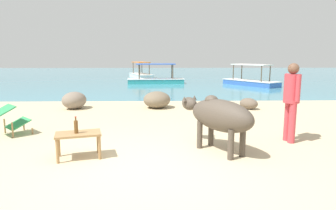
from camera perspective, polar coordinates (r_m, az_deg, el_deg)
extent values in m
cube|color=#CCB78E|center=(4.84, -3.83, -12.16)|extent=(18.00, 14.00, 0.04)
cube|color=teal|center=(26.55, -1.85, 5.59)|extent=(60.00, 36.00, 0.03)
cylinder|color=#4C4238|center=(5.73, 6.14, -5.71)|extent=(0.11, 0.11, 0.53)
cylinder|color=#4C4238|center=(5.93, 8.31, -5.24)|extent=(0.11, 0.11, 0.53)
cylinder|color=#4C4238|center=(5.18, 12.06, -7.50)|extent=(0.11, 0.11, 0.53)
cylinder|color=#4C4238|center=(5.40, 14.22, -6.90)|extent=(0.11, 0.11, 0.53)
ellipsoid|color=#4C4238|center=(5.45, 10.18, -1.99)|extent=(1.26, 1.51, 0.58)
ellipsoid|color=#4C4238|center=(6.09, 4.15, 0.26)|extent=(0.41, 0.45, 0.27)
cone|color=#4C4238|center=(5.98, 3.16, 1.24)|extent=(0.13, 0.13, 0.10)
cone|color=#4C4238|center=(6.15, 5.13, 1.44)|extent=(0.13, 0.13, 0.10)
ellipsoid|color=#4C4238|center=(5.59, 8.40, 0.91)|extent=(0.34, 0.35, 0.19)
cube|color=#A37A4C|center=(5.35, -16.97, -5.35)|extent=(0.85, 0.63, 0.04)
cylinder|color=#A37A4C|center=(5.59, -13.36, -6.94)|extent=(0.05, 0.05, 0.41)
cylinder|color=#A37A4C|center=(5.24, -13.10, -8.03)|extent=(0.05, 0.05, 0.41)
cylinder|color=#A37A4C|center=(5.59, -20.38, -7.28)|extent=(0.05, 0.05, 0.41)
cylinder|color=#A37A4C|center=(5.25, -20.60, -8.38)|extent=(0.05, 0.05, 0.41)
cylinder|color=brown|center=(5.30, -17.35, -4.08)|extent=(0.07, 0.07, 0.22)
cylinder|color=brown|center=(5.27, -17.42, -2.60)|extent=(0.03, 0.03, 0.06)
cylinder|color=red|center=(5.26, -17.44, -2.19)|extent=(0.03, 0.03, 0.02)
cylinder|color=#A37A4C|center=(7.89, -26.08, -3.89)|extent=(0.04, 0.04, 0.14)
cylinder|color=#A37A4C|center=(7.41, -24.73, -4.61)|extent=(0.04, 0.04, 0.14)
cylinder|color=#A37A4C|center=(7.75, -29.02, -3.59)|extent=(0.04, 0.04, 0.34)
cylinder|color=#A37A4C|center=(7.26, -27.84, -4.31)|extent=(0.04, 0.04, 0.34)
cube|color=#339356|center=(7.55, -26.99, -3.20)|extent=(0.67, 0.67, 0.21)
cube|color=#339356|center=(7.40, -29.47, -1.05)|extent=(0.69, 0.70, 0.23)
cylinder|color=#CC3D47|center=(6.66, 22.09, -2.94)|extent=(0.14, 0.14, 0.82)
cylinder|color=#CC3D47|center=(6.50, 22.86, -3.27)|extent=(0.14, 0.14, 0.82)
cylinder|color=#CC3D47|center=(6.47, 22.86, 2.96)|extent=(0.32, 0.32, 0.58)
cylinder|color=#CC3D47|center=(6.65, 21.98, 3.42)|extent=(0.09, 0.09, 0.52)
cylinder|color=#CC3D47|center=(6.29, 23.83, 2.99)|extent=(0.09, 0.09, 0.52)
sphere|color=brown|center=(6.45, 23.09, 6.49)|extent=(0.22, 0.22, 0.22)
ellipsoid|color=#756651|center=(10.08, -2.16, 1.04)|extent=(1.22, 1.23, 0.57)
ellipsoid|color=gray|center=(10.40, -17.68, 0.88)|extent=(0.93, 1.02, 0.57)
ellipsoid|color=#6B5B4C|center=(10.23, 15.33, 0.27)|extent=(0.76, 0.79, 0.37)
cube|color=white|center=(24.61, -5.23, 5.61)|extent=(2.23, 3.76, 0.28)
cube|color=white|center=(24.60, -5.24, 5.98)|extent=(2.30, 3.85, 0.04)
cylinder|color=brown|center=(23.65, -3.65, 6.97)|extent=(0.06, 0.06, 0.95)
cylinder|color=brown|center=(23.44, -5.46, 6.92)|extent=(0.06, 0.06, 0.95)
cylinder|color=brown|center=(25.72, -5.07, 7.15)|extent=(0.06, 0.06, 0.95)
cylinder|color=brown|center=(25.52, -6.75, 7.11)|extent=(0.06, 0.06, 0.95)
cube|color=orange|center=(24.56, -5.27, 8.22)|extent=(1.71, 2.69, 0.06)
cube|color=#3866B7|center=(18.74, 15.65, 4.10)|extent=(2.87, 3.62, 0.28)
cube|color=white|center=(18.73, 15.67, 4.58)|extent=(2.96, 3.71, 0.04)
cylinder|color=brown|center=(18.33, 19.10, 5.74)|extent=(0.06, 0.06, 0.95)
cylinder|color=brown|center=(17.72, 17.60, 5.71)|extent=(0.06, 0.06, 0.95)
cylinder|color=brown|center=(19.70, 14.05, 6.20)|extent=(0.06, 0.06, 0.95)
cylinder|color=brown|center=(19.13, 12.51, 6.17)|extent=(0.06, 0.06, 0.95)
cube|color=silver|center=(18.68, 15.81, 7.52)|extent=(2.15, 2.62, 0.06)
cube|color=teal|center=(19.35, -2.37, 4.60)|extent=(3.65, 1.29, 0.28)
cube|color=white|center=(19.34, -2.37, 5.07)|extent=(3.73, 1.35, 0.04)
cylinder|color=brown|center=(18.92, -5.63, 6.32)|extent=(0.06, 0.06, 0.95)
cylinder|color=brown|center=(19.69, -5.58, 6.44)|extent=(0.06, 0.06, 0.95)
cylinder|color=brown|center=(19.00, 0.94, 6.37)|extent=(0.06, 0.06, 0.95)
cylinder|color=brown|center=(19.76, 0.73, 6.49)|extent=(0.06, 0.06, 0.95)
cube|color=#3D66C6|center=(19.29, -2.39, 7.91)|extent=(2.57, 1.07, 0.06)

